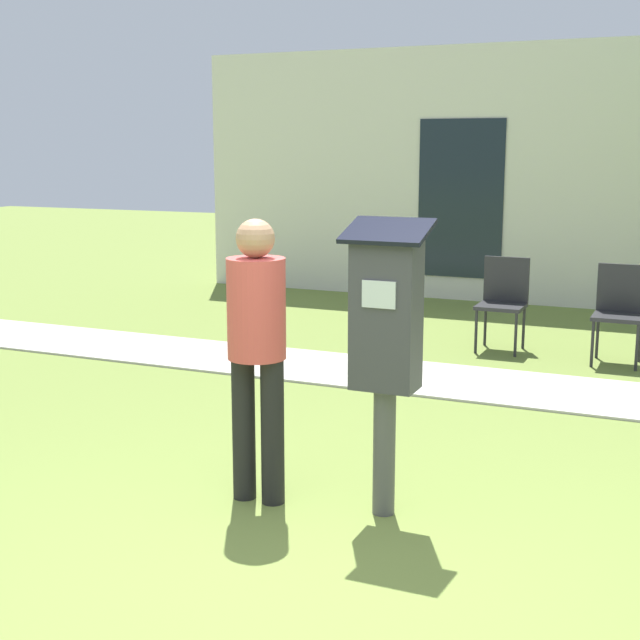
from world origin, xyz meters
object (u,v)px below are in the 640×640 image
Objects in this scene: outdoor_chair_left at (503,296)px; outdoor_chair_middle at (620,306)px; person_standing at (257,339)px; parking_meter at (386,329)px.

outdoor_chair_left is 1.00× the size of outdoor_chair_middle.
outdoor_chair_middle is at bearing 94.25° from person_standing.
person_standing is at bearing -171.25° from parking_meter.
person_standing is (-0.70, -0.11, -0.09)m from parking_meter.
parking_meter is 4.27m from outdoor_chair_left.
parking_meter is at bearing 32.72° from person_standing.
parking_meter is 1.77× the size of outdoor_chair_middle.
parking_meter reaches higher than outdoor_chair_middle.
person_standing is 4.38m from outdoor_chair_left.
person_standing is 4.51m from outdoor_chair_middle.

